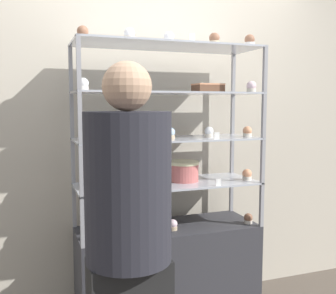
# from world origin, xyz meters

# --- Properties ---
(back_wall) EXTENTS (8.00, 0.05, 2.60)m
(back_wall) POSITION_xyz_m (0.00, 0.36, 1.30)
(back_wall) COLOR beige
(back_wall) RESTS_ON ground_plane
(display_base) EXTENTS (1.20, 0.44, 0.68)m
(display_base) POSITION_xyz_m (0.00, 0.00, 0.34)
(display_base) COLOR #333338
(display_base) RESTS_ON ground_plane
(display_riser_lower) EXTENTS (1.20, 0.44, 0.30)m
(display_riser_lower) POSITION_xyz_m (0.00, 0.00, 0.96)
(display_riser_lower) COLOR #99999E
(display_riser_lower) RESTS_ON display_base
(display_riser_middle) EXTENTS (1.20, 0.44, 0.30)m
(display_riser_middle) POSITION_xyz_m (0.00, 0.00, 1.25)
(display_riser_middle) COLOR #99999E
(display_riser_middle) RESTS_ON display_riser_lower
(display_riser_upper) EXTENTS (1.20, 0.44, 0.30)m
(display_riser_upper) POSITION_xyz_m (0.00, 0.00, 1.55)
(display_riser_upper) COLOR #99999E
(display_riser_upper) RESTS_ON display_riser_middle
(display_riser_top) EXTENTS (1.20, 0.44, 0.30)m
(display_riser_top) POSITION_xyz_m (0.00, 0.00, 1.85)
(display_riser_top) COLOR #99999E
(display_riser_top) RESTS_ON display_riser_upper
(layer_cake_centerpiece) EXTENTS (0.21, 0.21, 0.13)m
(layer_cake_centerpiece) POSITION_xyz_m (0.12, 0.03, 1.05)
(layer_cake_centerpiece) COLOR #C66660
(layer_cake_centerpiece) RESTS_ON display_riser_lower
(sheet_cake_frosted) EXTENTS (0.19, 0.15, 0.06)m
(sheet_cake_frosted) POSITION_xyz_m (0.30, 0.04, 1.60)
(sheet_cake_frosted) COLOR brown
(sheet_cake_frosted) RESTS_ON display_riser_upper
(cupcake_0) EXTENTS (0.06, 0.06, 0.07)m
(cupcake_0) POSITION_xyz_m (-0.54, -0.09, 0.71)
(cupcake_0) COLOR #CCB28C
(cupcake_0) RESTS_ON display_base
(cupcake_1) EXTENTS (0.06, 0.06, 0.07)m
(cupcake_1) POSITION_xyz_m (0.01, -0.08, 0.71)
(cupcake_1) COLOR #CCB28C
(cupcake_1) RESTS_ON display_base
(cupcake_2) EXTENTS (0.06, 0.06, 0.07)m
(cupcake_2) POSITION_xyz_m (0.54, -0.12, 0.71)
(cupcake_2) COLOR beige
(cupcake_2) RESTS_ON display_base
(price_tag_0) EXTENTS (0.04, 0.00, 0.04)m
(price_tag_0) POSITION_xyz_m (-0.31, -0.20, 0.70)
(price_tag_0) COLOR white
(price_tag_0) RESTS_ON display_base
(cupcake_3) EXTENTS (0.06, 0.06, 0.08)m
(cupcake_3) POSITION_xyz_m (-0.54, -0.03, 1.01)
(cupcake_3) COLOR #CCB28C
(cupcake_3) RESTS_ON display_riser_lower
(cupcake_4) EXTENTS (0.06, 0.06, 0.08)m
(cupcake_4) POSITION_xyz_m (0.54, -0.09, 1.01)
(cupcake_4) COLOR beige
(cupcake_4) RESTS_ON display_riser_lower
(price_tag_1) EXTENTS (0.04, 0.00, 0.04)m
(price_tag_1) POSITION_xyz_m (0.27, -0.20, 1.00)
(price_tag_1) COLOR white
(price_tag_1) RESTS_ON display_riser_lower
(cupcake_5) EXTENTS (0.06, 0.06, 0.07)m
(cupcake_5) POSITION_xyz_m (-0.54, -0.03, 1.31)
(cupcake_5) COLOR #CCB28C
(cupcake_5) RESTS_ON display_riser_middle
(cupcake_6) EXTENTS (0.06, 0.06, 0.07)m
(cupcake_6) POSITION_xyz_m (-0.27, -0.05, 1.31)
(cupcake_6) COLOR beige
(cupcake_6) RESTS_ON display_riser_middle
(cupcake_7) EXTENTS (0.06, 0.06, 0.07)m
(cupcake_7) POSITION_xyz_m (-0.00, -0.04, 1.31)
(cupcake_7) COLOR #CCB28C
(cupcake_7) RESTS_ON display_riser_middle
(cupcake_8) EXTENTS (0.06, 0.06, 0.07)m
(cupcake_8) POSITION_xyz_m (0.27, -0.04, 1.31)
(cupcake_8) COLOR beige
(cupcake_8) RESTS_ON display_riser_middle
(cupcake_9) EXTENTS (0.06, 0.06, 0.07)m
(cupcake_9) POSITION_xyz_m (0.54, -0.09, 1.31)
(cupcake_9) COLOR beige
(cupcake_9) RESTS_ON display_riser_middle
(price_tag_2) EXTENTS (0.04, 0.00, 0.04)m
(price_tag_2) POSITION_xyz_m (0.25, -0.20, 1.30)
(price_tag_2) COLOR white
(price_tag_2) RESTS_ON display_riser_middle
(cupcake_10) EXTENTS (0.06, 0.06, 0.08)m
(cupcake_10) POSITION_xyz_m (-0.54, -0.05, 1.61)
(cupcake_10) COLOR white
(cupcake_10) RESTS_ON display_riser_upper
(cupcake_11) EXTENTS (0.06, 0.06, 0.08)m
(cupcake_11) POSITION_xyz_m (-0.19, -0.12, 1.61)
(cupcake_11) COLOR beige
(cupcake_11) RESTS_ON display_riser_upper
(cupcake_12) EXTENTS (0.06, 0.06, 0.08)m
(cupcake_12) POSITION_xyz_m (0.55, -0.11, 1.61)
(cupcake_12) COLOR beige
(cupcake_12) RESTS_ON display_riser_upper
(price_tag_3) EXTENTS (0.04, 0.00, 0.04)m
(price_tag_3) POSITION_xyz_m (-0.39, -0.20, 1.59)
(price_tag_3) COLOR white
(price_tag_3) RESTS_ON display_riser_upper
(cupcake_13) EXTENTS (0.07, 0.07, 0.08)m
(cupcake_13) POSITION_xyz_m (-0.54, -0.04, 1.90)
(cupcake_13) COLOR #CCB28C
(cupcake_13) RESTS_ON display_riser_top
(cupcake_14) EXTENTS (0.07, 0.07, 0.08)m
(cupcake_14) POSITION_xyz_m (-0.27, -0.07, 1.90)
(cupcake_14) COLOR beige
(cupcake_14) RESTS_ON display_riser_top
(cupcake_15) EXTENTS (0.07, 0.07, 0.08)m
(cupcake_15) POSITION_xyz_m (-0.01, -0.04, 1.90)
(cupcake_15) COLOR white
(cupcake_15) RESTS_ON display_riser_top
(cupcake_16) EXTENTS (0.07, 0.07, 0.08)m
(cupcake_16) POSITION_xyz_m (0.28, -0.09, 1.90)
(cupcake_16) COLOR #CCB28C
(cupcake_16) RESTS_ON display_riser_top
(cupcake_17) EXTENTS (0.07, 0.07, 0.08)m
(cupcake_17) POSITION_xyz_m (0.52, -0.12, 1.90)
(cupcake_17) COLOR white
(cupcake_17) RESTS_ON display_riser_top
(price_tag_4) EXTENTS (0.04, 0.00, 0.04)m
(price_tag_4) POSITION_xyz_m (0.08, -0.20, 1.89)
(price_tag_4) COLOR white
(price_tag_4) RESTS_ON display_riser_top
(donut_glazed) EXTENTS (0.15, 0.15, 0.04)m
(donut_glazed) POSITION_xyz_m (-0.23, 0.06, 1.89)
(donut_glazed) COLOR #EFB2BC
(donut_glazed) RESTS_ON display_riser_top
(customer_figure) EXTENTS (0.39, 0.39, 1.68)m
(customer_figure) POSITION_xyz_m (-0.44, -0.70, 0.90)
(customer_figure) COLOR black
(customer_figure) RESTS_ON ground_plane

